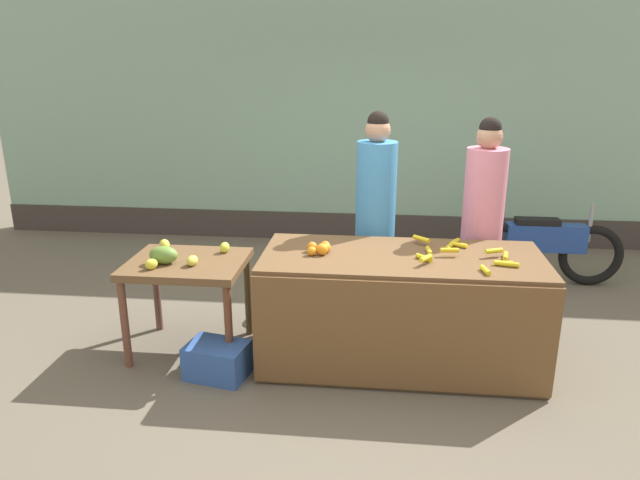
{
  "coord_description": "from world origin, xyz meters",
  "views": [
    {
      "loc": [
        0.13,
        -4.16,
        2.31
      ],
      "look_at": [
        -0.34,
        0.15,
        0.93
      ],
      "focal_mm": 32.72,
      "sensor_mm": 36.0,
      "label": 1
    }
  ],
  "objects": [
    {
      "name": "banana_bunch_pile",
      "position": [
        0.73,
        0.02,
        0.91
      ],
      "size": [
        0.73,
        0.76,
        0.07
      ],
      "color": "yellow",
      "rests_on": "fruit_stall_counter"
    },
    {
      "name": "fruit_stall_counter",
      "position": [
        0.3,
        -0.01,
        0.44
      ],
      "size": [
        2.11,
        0.94,
        0.88
      ],
      "color": "brown",
      "rests_on": "ground"
    },
    {
      "name": "mango_papaya_pile",
      "position": [
        -1.5,
        -0.03,
        0.83
      ],
      "size": [
        0.62,
        0.58,
        0.14
      ],
      "color": "#D6CF45",
      "rests_on": "side_table_wooden"
    },
    {
      "name": "vendor_woman_blue_shirt",
      "position": [
        0.08,
        0.7,
        0.95
      ],
      "size": [
        0.34,
        0.34,
        1.88
      ],
      "color": "#33333D",
      "rests_on": "ground"
    },
    {
      "name": "produce_crate",
      "position": [
        -1.05,
        -0.39,
        0.13
      ],
      "size": [
        0.49,
        0.4,
        0.26
      ],
      "primitive_type": "cube",
      "rotation": [
        0.0,
        0.0,
        -0.2
      ],
      "color": "#3359A5",
      "rests_on": "ground"
    },
    {
      "name": "parked_motorcycle",
      "position": [
        1.83,
        1.81,
        0.4
      ],
      "size": [
        1.6,
        0.18,
        0.88
      ],
      "color": "black",
      "rests_on": "ground"
    },
    {
      "name": "side_table_wooden",
      "position": [
        -1.38,
        0.0,
        0.66
      ],
      "size": [
        0.91,
        0.75,
        0.77
      ],
      "color": "brown",
      "rests_on": "ground"
    },
    {
      "name": "vendor_woman_pink_shirt",
      "position": [
        0.98,
        0.67,
        0.93
      ],
      "size": [
        0.34,
        0.34,
        1.84
      ],
      "color": "#33333D",
      "rests_on": "ground"
    },
    {
      "name": "produce_sack",
      "position": [
        -0.67,
        0.81,
        0.24
      ],
      "size": [
        0.36,
        0.41,
        0.48
      ],
      "primitive_type": "ellipsoid",
      "rotation": [
        0.0,
        0.0,
        1.4
      ],
      "color": "tan",
      "rests_on": "ground"
    },
    {
      "name": "ground_plane",
      "position": [
        0.0,
        0.0,
        0.0
      ],
      "size": [
        24.0,
        24.0,
        0.0
      ],
      "primitive_type": "plane",
      "color": "#665B4C"
    },
    {
      "name": "orange_pile",
      "position": [
        -0.32,
        -0.02,
        0.92
      ],
      "size": [
        0.18,
        0.18,
        0.09
      ],
      "color": "orange",
      "rests_on": "fruit_stall_counter"
    },
    {
      "name": "market_wall_back",
      "position": [
        0.0,
        3.2,
        1.57
      ],
      "size": [
        9.83,
        0.23,
        3.21
      ],
      "color": "#8CB299",
      "rests_on": "ground"
    }
  ]
}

